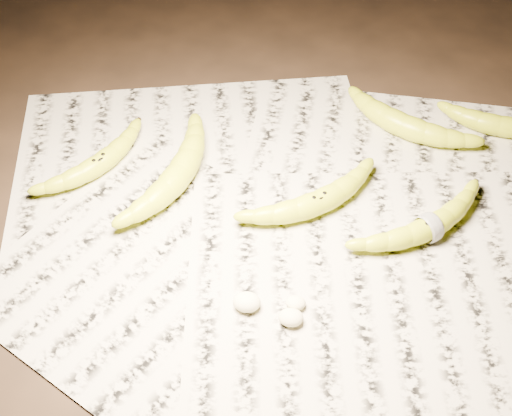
# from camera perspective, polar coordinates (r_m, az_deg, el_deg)

# --- Properties ---
(ground) EXTENTS (3.00, 3.00, 0.00)m
(ground) POSITION_cam_1_polar(r_m,az_deg,el_deg) (1.00, 0.90, -2.13)
(ground) COLOR black
(ground) RESTS_ON ground
(newspaper_patch) EXTENTS (0.90, 0.70, 0.01)m
(newspaper_patch) POSITION_cam_1_polar(r_m,az_deg,el_deg) (1.01, 2.57, -1.28)
(newspaper_patch) COLOR #B8B29D
(newspaper_patch) RESTS_ON ground
(banana_left_a) EXTENTS (0.15, 0.18, 0.03)m
(banana_left_a) POSITION_cam_1_polar(r_m,az_deg,el_deg) (1.10, -12.48, 3.60)
(banana_left_a) COLOR yellow
(banana_left_a) RESTS_ON newspaper_patch
(banana_left_b) EXTENTS (0.12, 0.23, 0.04)m
(banana_left_b) POSITION_cam_1_polar(r_m,az_deg,el_deg) (1.05, -6.17, 2.89)
(banana_left_b) COLOR yellow
(banana_left_b) RESTS_ON newspaper_patch
(banana_center) EXTENTS (0.20, 0.17, 0.04)m
(banana_center) POSITION_cam_1_polar(r_m,az_deg,el_deg) (1.01, 4.97, 0.58)
(banana_center) COLOR yellow
(banana_center) RESTS_ON newspaper_patch
(banana_taped) EXTENTS (0.19, 0.17, 0.03)m
(banana_taped) POSITION_cam_1_polar(r_m,az_deg,el_deg) (1.01, 13.70, -1.40)
(banana_taped) COLOR yellow
(banana_taped) RESTS_ON newspaper_patch
(banana_upper_a) EXTENTS (0.21, 0.15, 0.04)m
(banana_upper_a) POSITION_cam_1_polar(r_m,az_deg,el_deg) (1.15, 11.77, 6.62)
(banana_upper_a) COLOR yellow
(banana_upper_a) RESTS_ON newspaper_patch
(banana_upper_b) EXTENTS (0.17, 0.08, 0.03)m
(banana_upper_b) POSITION_cam_1_polar(r_m,az_deg,el_deg) (1.20, 18.91, 6.40)
(banana_upper_b) COLOR yellow
(banana_upper_b) RESTS_ON newspaper_patch
(measuring_tape) EXTENTS (0.03, 0.04, 0.04)m
(measuring_tape) POSITION_cam_1_polar(r_m,az_deg,el_deg) (1.01, 13.70, -1.40)
(measuring_tape) COLOR white
(measuring_tape) RESTS_ON newspaper_patch
(flesh_chunk_a) EXTENTS (0.04, 0.03, 0.02)m
(flesh_chunk_a) POSITION_cam_1_polar(r_m,az_deg,el_deg) (0.91, -0.74, -7.39)
(flesh_chunk_a) COLOR #F9F1C0
(flesh_chunk_a) RESTS_ON newspaper_patch
(flesh_chunk_b) EXTENTS (0.03, 0.03, 0.02)m
(flesh_chunk_b) POSITION_cam_1_polar(r_m,az_deg,el_deg) (0.90, 2.82, -8.60)
(flesh_chunk_b) COLOR #F9F1C0
(flesh_chunk_b) RESTS_ON newspaper_patch
(flesh_chunk_c) EXTENTS (0.03, 0.02, 0.02)m
(flesh_chunk_c) POSITION_cam_1_polar(r_m,az_deg,el_deg) (0.92, 3.21, -7.45)
(flesh_chunk_c) COLOR #F9F1C0
(flesh_chunk_c) RESTS_ON newspaper_patch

